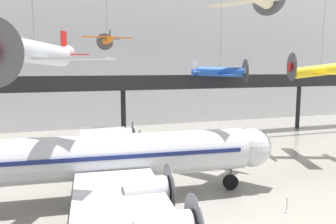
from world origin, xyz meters
TOP-DOWN VIEW (x-y plane):
  - hangar_back_wall at (0.00, 43.60)m, footprint 140.00×3.00m
  - mezzanine_walkway at (0.00, 30.07)m, footprint 110.00×3.20m
  - airliner_silver_main at (-5.92, 10.11)m, footprint 29.15×33.20m
  - suspended_plane_blue_trainer at (12.96, 26.90)m, footprint 8.14×9.71m
  - suspended_plane_yellow_lowwing at (19.58, 15.21)m, footprint 7.64×8.95m
  - suspended_plane_orange_highwing at (-2.48, 28.06)m, footprint 6.23×5.07m
  - suspended_plane_silver_racer at (-9.91, 6.86)m, footprint 9.39×8.40m
  - stanchion_barrier at (6.47, 3.92)m, footprint 0.36×0.36m

SIDE VIEW (x-z plane):
  - stanchion_barrier at x=6.47m, z-range -0.21..0.87m
  - airliner_silver_main at x=-5.92m, z-range -1.50..8.50m
  - mezzanine_walkway at x=0.00m, z-range 3.01..12.31m
  - suspended_plane_blue_trainer at x=12.96m, z-range 3.61..15.84m
  - suspended_plane_yellow_lowwing at x=19.58m, z-range 4.20..15.77m
  - suspended_plane_silver_racer at x=-9.91m, z-range 5.58..16.75m
  - hangar_back_wall at x=0.00m, z-range 0.00..24.86m
  - suspended_plane_orange_highwing at x=-2.48m, z-range 9.83..17.76m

